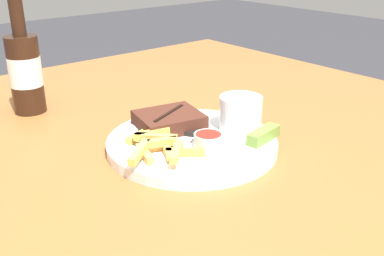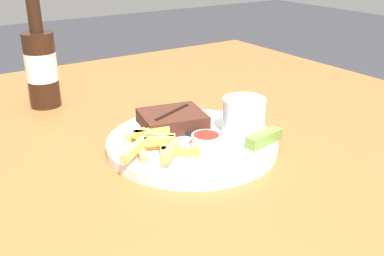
{
  "view_description": "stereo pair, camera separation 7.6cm",
  "coord_description": "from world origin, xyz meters",
  "px_view_note": "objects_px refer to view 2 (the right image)",
  "views": [
    {
      "loc": [
        -0.45,
        -0.54,
        1.08
      ],
      "look_at": [
        0.0,
        0.0,
        0.79
      ],
      "focal_mm": 42.0,
      "sensor_mm": 36.0,
      "label": 1
    },
    {
      "loc": [
        -0.39,
        -0.59,
        1.08
      ],
      "look_at": [
        0.0,
        0.0,
        0.79
      ],
      "focal_mm": 42.0,
      "sensor_mm": 36.0,
      "label": 2
    }
  ],
  "objects_px": {
    "dinner_plate": "(192,143)",
    "fork_utensil": "(165,154)",
    "beer_bottle": "(41,65)",
    "coleslaw_cup": "(244,113)",
    "pickle_spear": "(264,138)",
    "steak_portion": "(174,119)",
    "dipping_sauce_cup": "(207,140)",
    "knife_utensil": "(177,131)"
  },
  "relations": [
    {
      "from": "dinner_plate",
      "to": "fork_utensil",
      "type": "relative_size",
      "value": 2.29
    },
    {
      "from": "beer_bottle",
      "to": "fork_utensil",
      "type": "bearing_deg",
      "value": -79.35
    },
    {
      "from": "coleslaw_cup",
      "to": "fork_utensil",
      "type": "bearing_deg",
      "value": -176.74
    },
    {
      "from": "coleslaw_cup",
      "to": "pickle_spear",
      "type": "height_order",
      "value": "coleslaw_cup"
    },
    {
      "from": "steak_portion",
      "to": "pickle_spear",
      "type": "xyz_separation_m",
      "value": [
        0.09,
        -0.15,
        -0.0
      ]
    },
    {
      "from": "dinner_plate",
      "to": "beer_bottle",
      "type": "relative_size",
      "value": 1.15
    },
    {
      "from": "dipping_sauce_cup",
      "to": "knife_utensil",
      "type": "bearing_deg",
      "value": 96.49
    },
    {
      "from": "dinner_plate",
      "to": "steak_portion",
      "type": "relative_size",
      "value": 2.26
    },
    {
      "from": "beer_bottle",
      "to": "steak_portion",
      "type": "bearing_deg",
      "value": -63.3
    },
    {
      "from": "knife_utensil",
      "to": "pickle_spear",
      "type": "bearing_deg",
      "value": -174.3
    },
    {
      "from": "coleslaw_cup",
      "to": "beer_bottle",
      "type": "bearing_deg",
      "value": 122.45
    },
    {
      "from": "coleslaw_cup",
      "to": "pickle_spear",
      "type": "relative_size",
      "value": 1.0
    },
    {
      "from": "beer_bottle",
      "to": "knife_utensil",
      "type": "bearing_deg",
      "value": -66.91
    },
    {
      "from": "steak_portion",
      "to": "pickle_spear",
      "type": "relative_size",
      "value": 1.7
    },
    {
      "from": "fork_utensil",
      "to": "beer_bottle",
      "type": "xyz_separation_m",
      "value": [
        -0.07,
        0.39,
        0.07
      ]
    },
    {
      "from": "dipping_sauce_cup",
      "to": "pickle_spear",
      "type": "distance_m",
      "value": 0.1
    },
    {
      "from": "coleslaw_cup",
      "to": "dipping_sauce_cup",
      "type": "relative_size",
      "value": 1.58
    },
    {
      "from": "steak_portion",
      "to": "beer_bottle",
      "type": "bearing_deg",
      "value": 116.7
    },
    {
      "from": "steak_portion",
      "to": "pickle_spear",
      "type": "bearing_deg",
      "value": -60.21
    },
    {
      "from": "pickle_spear",
      "to": "knife_utensil",
      "type": "relative_size",
      "value": 0.52
    },
    {
      "from": "beer_bottle",
      "to": "coleslaw_cup",
      "type": "bearing_deg",
      "value": -57.55
    },
    {
      "from": "dipping_sauce_cup",
      "to": "fork_utensil",
      "type": "xyz_separation_m",
      "value": [
        -0.07,
        0.01,
        -0.01
      ]
    },
    {
      "from": "coleslaw_cup",
      "to": "dipping_sauce_cup",
      "type": "xyz_separation_m",
      "value": [
        -0.09,
        -0.02,
        -0.02
      ]
    },
    {
      "from": "fork_utensil",
      "to": "knife_utensil",
      "type": "relative_size",
      "value": 0.86
    },
    {
      "from": "fork_utensil",
      "to": "beer_bottle",
      "type": "relative_size",
      "value": 0.5
    },
    {
      "from": "steak_portion",
      "to": "coleslaw_cup",
      "type": "bearing_deg",
      "value": -42.48
    },
    {
      "from": "dipping_sauce_cup",
      "to": "knife_utensil",
      "type": "height_order",
      "value": "dipping_sauce_cup"
    },
    {
      "from": "dinner_plate",
      "to": "pickle_spear",
      "type": "xyz_separation_m",
      "value": [
        0.09,
        -0.08,
        0.02
      ]
    },
    {
      "from": "beer_bottle",
      "to": "dipping_sauce_cup",
      "type": "bearing_deg",
      "value": -69.96
    },
    {
      "from": "dinner_plate",
      "to": "dipping_sauce_cup",
      "type": "relative_size",
      "value": 6.08
    },
    {
      "from": "steak_portion",
      "to": "dipping_sauce_cup",
      "type": "distance_m",
      "value": 0.11
    },
    {
      "from": "steak_portion",
      "to": "knife_utensil",
      "type": "bearing_deg",
      "value": -110.54
    },
    {
      "from": "knife_utensil",
      "to": "beer_bottle",
      "type": "relative_size",
      "value": 0.58
    },
    {
      "from": "steak_portion",
      "to": "fork_utensil",
      "type": "xyz_separation_m",
      "value": [
        -0.07,
        -0.09,
        -0.01
      ]
    },
    {
      "from": "beer_bottle",
      "to": "pickle_spear",
      "type": "bearing_deg",
      "value": -62.24
    },
    {
      "from": "dinner_plate",
      "to": "beer_bottle",
      "type": "xyz_separation_m",
      "value": [
        -0.14,
        0.36,
        0.08
      ]
    },
    {
      "from": "dinner_plate",
      "to": "dipping_sauce_cup",
      "type": "bearing_deg",
      "value": -87.55
    },
    {
      "from": "coleslaw_cup",
      "to": "beer_bottle",
      "type": "height_order",
      "value": "beer_bottle"
    },
    {
      "from": "pickle_spear",
      "to": "fork_utensil",
      "type": "distance_m",
      "value": 0.17
    },
    {
      "from": "coleslaw_cup",
      "to": "knife_utensil",
      "type": "relative_size",
      "value": 0.52
    },
    {
      "from": "steak_portion",
      "to": "knife_utensil",
      "type": "distance_m",
      "value": 0.03
    },
    {
      "from": "steak_portion",
      "to": "beer_bottle",
      "type": "relative_size",
      "value": 0.51
    }
  ]
}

